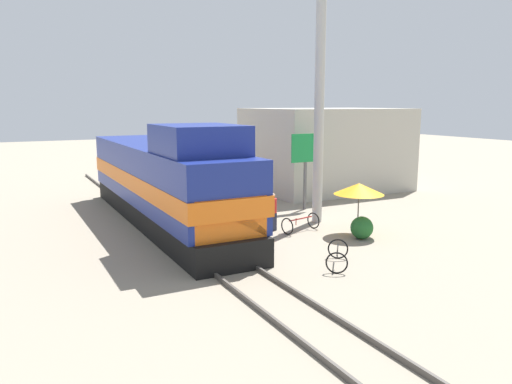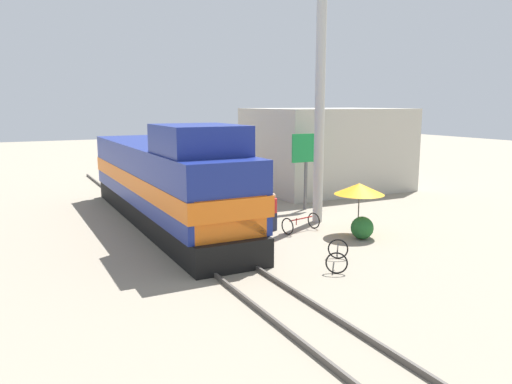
{
  "view_description": "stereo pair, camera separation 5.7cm",
  "coord_description": "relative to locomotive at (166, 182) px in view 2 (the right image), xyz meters",
  "views": [
    {
      "loc": [
        -6.32,
        -17.57,
        5.24
      ],
      "look_at": [
        1.2,
        -3.04,
        2.35
      ],
      "focal_mm": 35.0,
      "sensor_mm": 36.0,
      "label": 1
    },
    {
      "loc": [
        -6.27,
        -17.59,
        5.24
      ],
      "look_at": [
        1.2,
        -3.04,
        2.35
      ],
      "focal_mm": 35.0,
      "sensor_mm": 36.0,
      "label": 2
    }
  ],
  "objects": [
    {
      "name": "ground_plane",
      "position": [
        0.0,
        -3.22,
        -1.9
      ],
      "size": [
        120.0,
        120.0,
        0.0
      ],
      "primitive_type": "plane",
      "color": "gray"
    },
    {
      "name": "rail_near",
      "position": [
        -0.72,
        -3.22,
        -1.82
      ],
      "size": [
        0.08,
        41.26,
        0.15
      ],
      "primitive_type": "cube",
      "color": "#4C4742",
      "rests_on": "ground_plane"
    },
    {
      "name": "rail_far",
      "position": [
        0.72,
        -3.22,
        -1.82
      ],
      "size": [
        0.08,
        41.26,
        0.15
      ],
      "primitive_type": "cube",
      "color": "#4C4742",
      "rests_on": "ground_plane"
    },
    {
      "name": "locomotive",
      "position": [
        0.0,
        0.0,
        0.0
      ],
      "size": [
        2.97,
        15.47,
        4.52
      ],
      "color": "black",
      "rests_on": "ground_plane"
    },
    {
      "name": "utility_pole",
      "position": [
        6.24,
        -2.52,
        4.1
      ],
      "size": [
        1.8,
        0.43,
        11.89
      ],
      "color": "#B2B2AD",
      "rests_on": "ground_plane"
    },
    {
      "name": "vendor_umbrella",
      "position": [
        6.42,
        -5.19,
        -0.01
      ],
      "size": [
        2.01,
        2.01,
        2.12
      ],
      "color": "#4C4C4C",
      "rests_on": "ground_plane"
    },
    {
      "name": "billboard_sign",
      "position": [
        7.21,
        -0.01,
        0.9
      ],
      "size": [
        1.61,
        0.12,
        3.8
      ],
      "color": "#595959",
      "rests_on": "ground_plane"
    },
    {
      "name": "shrub_cluster",
      "position": [
        6.13,
        -5.79,
        -1.45
      ],
      "size": [
        0.9,
        0.9,
        0.9
      ],
      "primitive_type": "sphere",
      "color": "#236028",
      "rests_on": "ground_plane"
    },
    {
      "name": "person_bystander",
      "position": [
        3.67,
        -3.02,
        -1.04
      ],
      "size": [
        0.34,
        0.34,
        1.59
      ],
      "color": "#2D3347",
      "rests_on": "ground_plane"
    },
    {
      "name": "bicycle",
      "position": [
        4.61,
        -3.71,
        -1.54
      ],
      "size": [
        1.72,
        1.04,
        0.69
      ],
      "rotation": [
        0.0,
        0.0,
        -1.34
      ],
      "color": "black",
      "rests_on": "ground_plane"
    },
    {
      "name": "bicycle_spare",
      "position": [
        3.27,
        -8.07,
        -1.54
      ],
      "size": [
        1.54,
        1.7,
        0.7
      ],
      "rotation": [
        0.0,
        0.0,
        -0.66
      ],
      "color": "black",
      "rests_on": "ground_plane"
    },
    {
      "name": "building_block_distant",
      "position": [
        11.8,
        4.82,
        0.59
      ],
      "size": [
        8.83,
        6.98,
        4.98
      ],
      "primitive_type": "cube",
      "color": "#B7B2A3",
      "rests_on": "ground_plane"
    }
  ]
}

